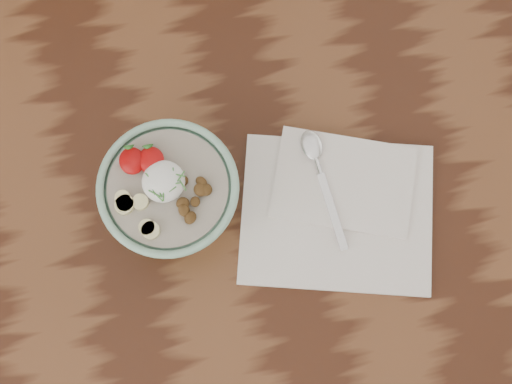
# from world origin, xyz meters

# --- Properties ---
(table) EXTENTS (1.60, 0.90, 0.75)m
(table) POSITION_xyz_m (0.00, 0.00, 0.66)
(table) COLOR #381A0E
(table) RESTS_ON ground
(breakfast_bowl) EXTENTS (0.17, 0.17, 0.12)m
(breakfast_bowl) POSITION_xyz_m (-0.12, -0.04, 0.81)
(breakfast_bowl) COLOR #8ABAA0
(breakfast_bowl) RESTS_ON table
(napkin) EXTENTS (0.30, 0.26, 0.02)m
(napkin) POSITION_xyz_m (0.08, -0.10, 0.76)
(napkin) COLOR white
(napkin) RESTS_ON table
(spoon) EXTENTS (0.03, 0.17, 0.01)m
(spoon) POSITION_xyz_m (0.07, -0.03, 0.77)
(spoon) COLOR silver
(spoon) RESTS_ON napkin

